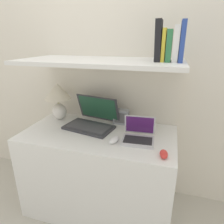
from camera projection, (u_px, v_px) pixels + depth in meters
wall_back at (112, 65)px, 1.74m from camera, size 6.00×0.05×2.40m
desk at (100, 171)px, 1.69m from camera, size 1.19×0.62×0.72m
back_riser at (111, 127)px, 1.90m from camera, size 1.19×0.04×1.25m
shelf at (100, 61)px, 1.45m from camera, size 1.19×0.56×0.03m
table_lamp at (58, 96)px, 1.76m from camera, size 0.23×0.23×0.33m
laptop_large at (92, 120)px, 1.66m from camera, size 0.44×0.37×0.24m
laptop_small at (138, 136)px, 1.44m from camera, size 0.24×0.22×0.17m
computer_mouse at (114, 140)px, 1.42m from camera, size 0.08×0.12×0.03m
second_mouse at (164, 154)px, 1.24m from camera, size 0.06×0.10×0.03m
router_box at (121, 117)px, 1.71m from camera, size 0.13×0.07×0.13m
book_blue at (182, 42)px, 1.25m from camera, size 0.03×0.18×0.25m
book_white at (176, 44)px, 1.26m from camera, size 0.03×0.16×0.22m
book_green at (169, 46)px, 1.28m from camera, size 0.03×0.15×0.20m
book_yellow at (164, 45)px, 1.29m from camera, size 0.02×0.13×0.20m
book_black at (159, 41)px, 1.29m from camera, size 0.05×0.15×0.26m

